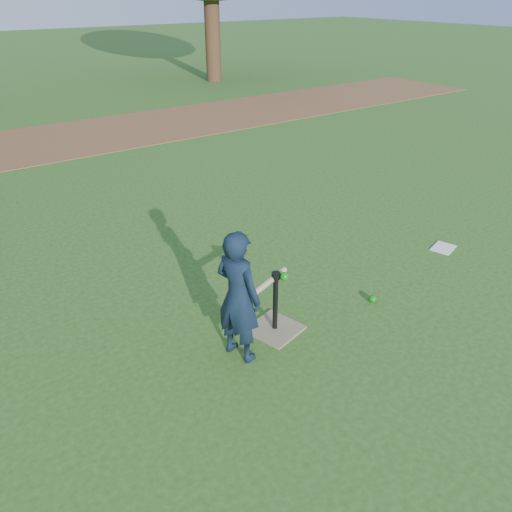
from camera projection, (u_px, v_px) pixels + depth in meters
ground at (286, 302)px, 5.06m from camera, size 80.00×80.00×0.00m
dirt_strip at (61, 140)px, 10.42m from camera, size 24.00×3.00×0.01m
child at (238, 297)px, 4.07m from camera, size 0.39×0.49×1.18m
wiffle_ball_ground at (373, 299)px, 5.04m from camera, size 0.08×0.08×0.08m
clipboard at (443, 248)px, 6.10m from camera, size 0.35×0.31×0.01m
batting_tee at (275, 320)px, 4.60m from camera, size 0.52×0.52×0.61m
swing_action at (267, 284)px, 4.30m from camera, size 0.62×0.25×0.10m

